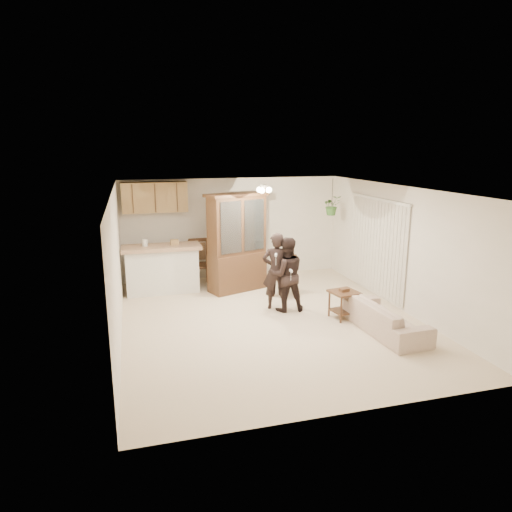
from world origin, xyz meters
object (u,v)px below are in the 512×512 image
object	(u,v)px
chair_bar	(200,273)
chair_hutch_left	(284,285)
adult	(277,266)
china_hutch	(237,243)
chair_hutch_right	(254,269)
side_table	(344,304)
sofa	(386,313)
child	(286,278)

from	to	relation	value
chair_bar	chair_hutch_left	xyz separation A→B (m)	(1.68, -1.30, -0.05)
adult	china_hutch	size ratio (longest dim) A/B	0.80
adult	chair_hutch_right	world-z (taller)	adult
chair_hutch_right	side_table	bearing A→B (deg)	93.16
sofa	side_table	xyz separation A→B (m)	(-0.42, 0.83, -0.08)
china_hutch	side_table	world-z (taller)	china_hutch
child	china_hutch	size ratio (longest dim) A/B	0.60
adult	china_hutch	bearing A→B (deg)	-51.29
side_table	chair_bar	bearing A→B (deg)	129.17
sofa	china_hutch	xyz separation A→B (m)	(-1.99, 3.14, 0.74)
child	chair_bar	world-z (taller)	child
sofa	side_table	world-z (taller)	sofa
adult	chair_bar	bearing A→B (deg)	-37.64
adult	child	xyz separation A→B (m)	(0.15, -0.16, -0.22)
sofa	adult	distance (m)	2.34
sofa	china_hutch	size ratio (longest dim) A/B	0.84
child	side_table	distance (m)	1.24
china_hutch	adult	bearing A→B (deg)	-91.29
side_table	sofa	bearing A→B (deg)	-62.99
side_table	chair_hutch_right	bearing A→B (deg)	108.42
adult	chair_hutch_left	bearing A→B (deg)	-100.21
chair_hutch_right	chair_bar	bearing A→B (deg)	-10.93
side_table	chair_bar	distance (m)	3.72
chair_hutch_right	child	bearing A→B (deg)	76.31
sofa	chair_hutch_right	world-z (taller)	chair_hutch_right
side_table	chair_hutch_right	world-z (taller)	chair_hutch_right
adult	child	world-z (taller)	adult
china_hutch	chair_bar	size ratio (longest dim) A/B	2.01
sofa	adult	size ratio (longest dim) A/B	1.04
child	side_table	bearing A→B (deg)	147.52
sofa	side_table	distance (m)	0.93
sofa	child	size ratio (longest dim) A/B	1.39
sofa	adult	bearing A→B (deg)	38.89
china_hutch	chair_bar	world-z (taller)	china_hutch
chair_bar	chair_hutch_right	bearing A→B (deg)	3.19
china_hutch	child	bearing A→B (deg)	-88.18
chair_bar	chair_hutch_left	size ratio (longest dim) A/B	1.19
sofa	chair_bar	distance (m)	4.63
sofa	chair_hutch_left	world-z (taller)	chair_hutch_left
chair_bar	chair_hutch_right	xyz separation A→B (m)	(1.35, 0.10, -0.03)
sofa	child	distance (m)	2.07
child	china_hutch	distance (m)	1.78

